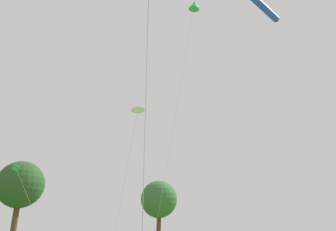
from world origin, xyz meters
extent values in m
cylinder|color=#B2B2B7|center=(-0.59, 7.59, 6.74)|extent=(1.42, 3.98, 13.48)
cube|color=green|center=(-5.22, 28.04, 6.91)|extent=(0.70, 0.49, 0.55)
cylinder|color=#B2B2B7|center=(-3.47, 26.62, 3.45)|extent=(3.52, 2.86, 6.92)
cone|color=green|center=(9.65, 21.55, 24.57)|extent=(1.66, 1.66, 1.13)
cylinder|color=#B2B2B7|center=(8.22, 23.56, 12.28)|extent=(2.89, 4.04, 24.57)
ellipsoid|color=white|center=(2.15, 16.82, 9.59)|extent=(1.20, 1.39, 0.46)
cylinder|color=#B2B2B7|center=(1.71, 17.79, 4.80)|extent=(0.89, 1.96, 9.60)
cylinder|color=#513823|center=(16.34, 47.16, 2.13)|extent=(0.73, 0.73, 4.27)
sphere|color=#386633|center=(16.34, 47.16, 6.69)|extent=(6.04, 6.04, 6.04)
cylinder|color=#513823|center=(-4.92, 48.57, 2.69)|extent=(0.81, 0.81, 5.39)
sphere|color=#284C23|center=(-4.92, 48.57, 8.08)|extent=(6.73, 6.73, 6.73)
camera|label=1|loc=(-4.24, -2.62, 1.68)|focal=33.69mm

